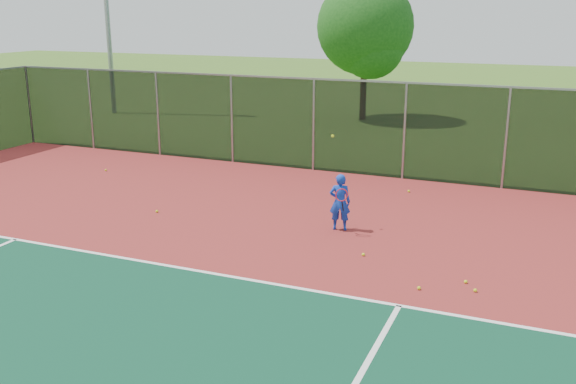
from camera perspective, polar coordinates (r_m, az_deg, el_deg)
name	(u,v)px	position (r m, az deg, el deg)	size (l,w,h in m)	color
ground	(221,367)	(9.98, -5.97, -15.20)	(120.00, 120.00, 0.00)	#375F1B
court_apron	(275,311)	(11.55, -1.18, -10.49)	(30.00, 20.00, 0.02)	maroon
fence_back	(405,130)	(20.22, 10.32, 5.43)	(30.00, 0.06, 3.03)	black
tennis_player	(340,202)	(15.38, 4.64, -0.88)	(0.59, 0.64, 2.30)	#1238AE
practice_ball_0	(409,191)	(19.01, 10.69, 0.08)	(0.07, 0.07, 0.07)	#CBDE19
practice_ball_1	(466,282)	(13.03, 15.52, -7.69)	(0.07, 0.07, 0.07)	#CBDE19
practice_ball_2	(363,254)	(13.99, 6.71, -5.54)	(0.07, 0.07, 0.07)	#CBDE19
practice_ball_4	(106,170)	(21.99, -15.89, 1.89)	(0.07, 0.07, 0.07)	#CBDE19
practice_ball_6	(419,288)	(12.55, 11.57, -8.36)	(0.07, 0.07, 0.07)	#CBDE19
practice_ball_7	(475,290)	(12.71, 16.31, -8.39)	(0.07, 0.07, 0.07)	#CBDE19
practice_ball_8	(157,211)	(17.16, -11.58, -1.69)	(0.07, 0.07, 0.07)	#CBDE19
tree_back_left	(367,31)	(31.17, 7.01, 14.01)	(4.55, 4.55, 6.68)	#322312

